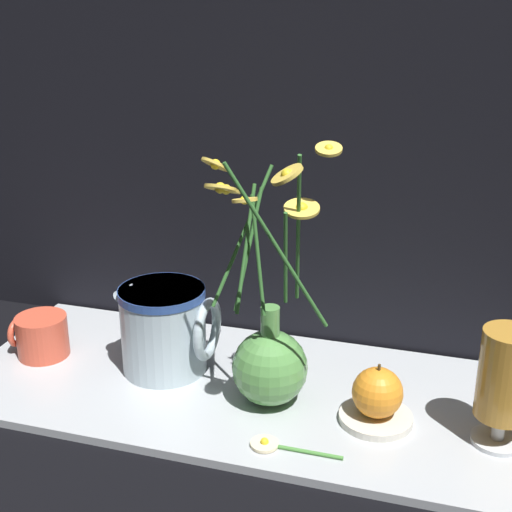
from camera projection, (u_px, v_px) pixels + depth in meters
name	position (u px, v px, depth m)	size (l,w,h in m)	color
ground_plane	(248.00, 394.00, 1.03)	(6.00, 6.00, 0.00)	black
shelf	(248.00, 390.00, 1.03)	(0.83, 0.35, 0.01)	#B2B7BC
vase_with_flowers	(269.00, 356.00, 0.97)	(0.21, 0.22, 0.37)	#59994C
yellow_mug	(42.00, 335.00, 1.11)	(0.09, 0.08, 0.07)	#DB5138
ceramic_pitcher	(165.00, 326.00, 1.05)	(0.15, 0.13, 0.14)	silver
tea_glass	(505.00, 378.00, 0.87)	(0.07, 0.07, 0.16)	silver
saucer_plate	(376.00, 418.00, 0.95)	(0.10, 0.10, 0.01)	silver
orange_fruit	(377.00, 393.00, 0.93)	(0.07, 0.07, 0.08)	orange
loose_daisy	(275.00, 446.00, 0.89)	(0.12, 0.04, 0.01)	#4C8E3D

